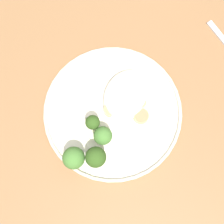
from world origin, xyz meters
TOP-DOWN VIEW (x-y plane):
  - ground at (0.00, 0.00)m, footprint 6.00×6.00m
  - wooden_dining_table at (0.00, 0.00)m, footprint 1.40×1.00m
  - dinner_plate at (-0.00, 0.03)m, footprint 0.29×0.29m
  - noodle_bed at (0.04, 0.02)m, footprint 0.12×0.09m
  - seared_scallop_tiny_bay at (0.05, 0.01)m, footprint 0.03×0.03m
  - seared_scallop_half_hidden at (0.04, -0.01)m, footprint 0.03×0.03m
  - seared_scallop_right_edge at (0.02, -0.02)m, footprint 0.03×0.03m
  - seared_scallop_large_seared at (0.04, 0.05)m, footprint 0.03×0.03m
  - seared_scallop_front_small at (-0.00, 0.04)m, footprint 0.03×0.03m
  - seared_scallop_rear_pale at (0.03, 0.02)m, footprint 0.02×0.02m
  - broccoli_floret_front_edge at (-0.04, 0.05)m, footprint 0.03×0.03m
  - broccoli_floret_left_leaning at (-0.06, 0.03)m, footprint 0.04×0.04m
  - broccoli_floret_near_rim at (-0.12, 0.05)m, footprint 0.04×0.04m
  - broccoli_floret_right_tilted at (-0.10, 0.02)m, footprint 0.04×0.04m
  - onion_sliver_short_strip at (-0.06, 0.07)m, footprint 0.03×0.04m
  - onion_sliver_long_sliver at (-0.05, 0.04)m, footprint 0.04×0.04m
  - onion_sliver_curled_piece at (-0.04, 0.09)m, footprint 0.02×0.04m

SIDE VIEW (x-z plane):
  - ground at x=0.00m, z-range 0.00..0.00m
  - wooden_dining_table at x=0.00m, z-range 0.29..1.03m
  - dinner_plate at x=0.00m, z-range 0.74..0.76m
  - onion_sliver_short_strip at x=-0.06m, z-range 0.75..0.76m
  - onion_sliver_long_sliver at x=-0.05m, z-range 0.75..0.76m
  - onion_sliver_curled_piece at x=-0.04m, z-range 0.75..0.76m
  - seared_scallop_large_seared at x=0.04m, z-range 0.75..0.77m
  - seared_scallop_front_small at x=0.00m, z-range 0.75..0.77m
  - seared_scallop_rear_pale at x=0.03m, z-range 0.75..0.77m
  - seared_scallop_right_edge at x=0.02m, z-range 0.75..0.77m
  - seared_scallop_half_hidden at x=0.04m, z-range 0.75..0.77m
  - seared_scallop_tiny_bay at x=0.05m, z-range 0.75..0.77m
  - noodle_bed at x=0.04m, z-range 0.75..0.78m
  - broccoli_floret_left_leaning at x=-0.06m, z-range 0.76..0.81m
  - broccoli_floret_front_edge at x=-0.04m, z-range 0.76..0.81m
  - broccoli_floret_near_rim at x=-0.12m, z-range 0.76..0.81m
  - broccoli_floret_right_tilted at x=-0.10m, z-range 0.76..0.82m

